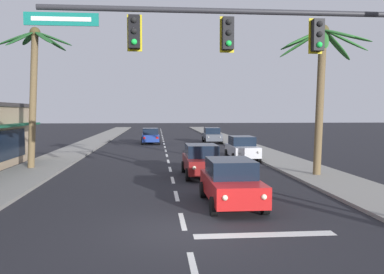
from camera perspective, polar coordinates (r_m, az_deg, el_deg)
name	(u,v)px	position (r m, az deg, el deg)	size (l,w,h in m)	color
ground_plane	(185,231)	(11.87, -1.05, -13.16)	(220.00, 220.00, 0.00)	#232328
sidewalk_right	(264,154)	(32.67, 10.22, -2.34)	(3.20, 110.00, 0.14)	gray
sidewalk_left	(65,155)	(32.29, -17.59, -2.52)	(3.20, 110.00, 0.14)	gray
lane_markings	(172,154)	(32.32, -2.91, -2.47)	(4.28, 89.34, 0.01)	silver
traffic_signal_mast	(284,54)	(12.27, 13.02, 11.37)	(11.16, 0.41, 6.96)	#2D2D33
sedan_lead_at_stop_bar	(231,182)	(14.82, 5.57, -6.40)	(1.97, 4.46, 1.68)	red
sedan_third_in_queue	(202,160)	(21.33, 1.38, -3.31)	(1.97, 4.46, 1.68)	maroon
sedan_oncoming_far	(150,136)	(42.97, -5.94, 0.17)	(2.05, 4.49, 1.68)	navy
sedan_parked_nearest_kerb	(212,135)	(44.03, 2.87, 0.26)	(2.04, 4.49, 1.68)	#4C515B
sedan_parked_mid_kerb	(242,148)	(28.77, 7.14, -1.54)	(1.97, 4.46, 1.68)	silver
palm_left_second	(34,74)	(25.30, -21.56, 8.38)	(4.20, 3.70, 8.33)	brown
palm_right_second	(322,68)	(22.03, 18.03, 9.34)	(4.78, 4.89, 7.90)	brown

